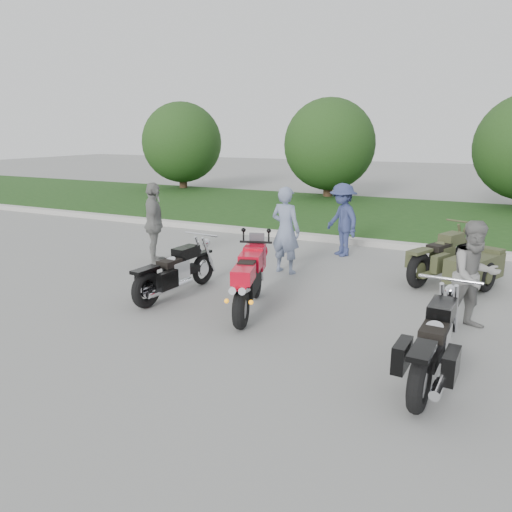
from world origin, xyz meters
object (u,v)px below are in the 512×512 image
at_px(sportbike_red, 249,279).
at_px(cruiser_sidecar, 459,264).
at_px(cruiser_left, 173,273).
at_px(person_stripe, 286,230).
at_px(cruiser_right, 434,347).
at_px(person_denim, 342,220).
at_px(person_grey, 474,276).
at_px(person_back, 154,224).

height_order(sportbike_red, cruiser_sidecar, sportbike_red).
height_order(cruiser_left, person_stripe, person_stripe).
height_order(sportbike_red, cruiser_right, sportbike_red).
height_order(cruiser_left, cruiser_sidecar, cruiser_sidecar).
bearing_deg(sportbike_red, person_denim, 70.08).
bearing_deg(person_denim, person_grey, -8.09).
bearing_deg(person_stripe, cruiser_right, 143.21).
xyz_separation_m(person_stripe, person_denim, (0.59, 1.84, -0.04)).
xyz_separation_m(person_denim, person_back, (-3.29, -2.44, 0.05)).
xyz_separation_m(cruiser_right, person_back, (-5.91, 2.79, 0.43)).
relative_size(cruiser_left, person_denim, 1.27).
distance_m(cruiser_right, person_stripe, 4.69).
bearing_deg(person_stripe, person_back, 22.42).
relative_size(person_grey, person_back, 0.91).
bearing_deg(person_back, person_stripe, -112.63).
bearing_deg(sportbike_red, cruiser_left, 157.91).
xyz_separation_m(cruiser_sidecar, person_grey, (0.32, -2.12, 0.38)).
distance_m(cruiser_left, person_stripe, 2.51).
xyz_separation_m(cruiser_right, person_grey, (0.27, 1.88, 0.35)).
relative_size(sportbike_red, cruiser_right, 0.88).
relative_size(person_stripe, person_back, 0.99).
distance_m(cruiser_left, person_grey, 4.66).
distance_m(cruiser_left, person_back, 2.30).
xyz_separation_m(person_grey, person_denim, (-2.89, 3.35, 0.03)).
xyz_separation_m(sportbike_red, person_back, (-3.08, 1.73, 0.31)).
bearing_deg(person_back, person_denim, -88.71).
relative_size(cruiser_right, cruiser_sidecar, 1.03).
xyz_separation_m(sportbike_red, cruiser_right, (2.83, -1.06, -0.12)).
relative_size(cruiser_right, person_back, 1.26).
bearing_deg(cruiser_left, person_grey, 13.68).
distance_m(sportbike_red, cruiser_sidecar, 4.05).
height_order(person_grey, person_back, person_back).
height_order(cruiser_left, person_grey, person_grey).
bearing_deg(cruiser_right, cruiser_sidecar, 94.00).
relative_size(cruiser_right, person_denim, 1.34).
bearing_deg(person_back, cruiser_right, -150.51).
distance_m(cruiser_sidecar, person_grey, 2.18).
distance_m(cruiser_left, cruiser_right, 4.48).
relative_size(sportbike_red, person_denim, 1.18).
distance_m(person_denim, person_back, 4.10).
relative_size(cruiser_sidecar, person_back, 1.23).
bearing_deg(person_grey, cruiser_sidecar, 62.61).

